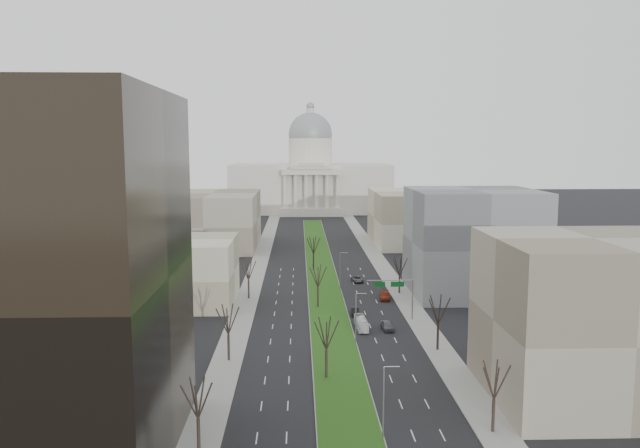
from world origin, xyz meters
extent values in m
plane|color=black|center=(0.00, 120.00, 0.00)|extent=(600.00, 600.00, 0.00)
cube|color=#999993|center=(0.00, 119.00, 0.07)|extent=(8.00, 222.00, 0.15)
cube|color=#174412|center=(0.00, 119.00, 0.17)|extent=(7.70, 221.70, 0.06)
cube|color=gray|center=(-17.50, 95.00, 0.07)|extent=(5.00, 330.00, 0.15)
cube|color=gray|center=(17.50, 95.00, 0.07)|extent=(5.00, 330.00, 0.15)
cube|color=beige|center=(0.00, 270.00, 12.00)|extent=(80.00, 40.00, 24.00)
cube|color=beige|center=(0.00, 247.00, 2.00)|extent=(30.00, 6.00, 4.00)
cube|color=beige|center=(0.00, 247.00, 21.00)|extent=(28.00, 5.00, 2.50)
cube|color=beige|center=(0.00, 247.00, 23.00)|extent=(20.00, 5.00, 1.80)
cube|color=beige|center=(0.00, 247.00, 24.60)|extent=(12.00, 5.00, 1.60)
cylinder|color=beige|center=(0.00, 270.00, 30.00)|extent=(22.00, 22.00, 14.00)
sphere|color=gray|center=(0.00, 270.00, 39.00)|extent=(22.00, 22.00, 22.00)
cylinder|color=beige|center=(0.00, 270.00, 50.00)|extent=(4.00, 4.00, 4.00)
sphere|color=gray|center=(0.00, 270.00, 53.00)|extent=(4.00, 4.00, 4.00)
cylinder|color=beige|center=(-12.50, 247.00, 12.00)|extent=(2.00, 2.00, 16.00)
cylinder|color=beige|center=(-7.50, 247.00, 12.00)|extent=(2.00, 2.00, 16.00)
cylinder|color=beige|center=(-2.50, 247.00, 12.00)|extent=(2.00, 2.00, 16.00)
cylinder|color=beige|center=(2.50, 247.00, 12.00)|extent=(2.00, 2.00, 16.00)
cylinder|color=beige|center=(7.50, 247.00, 12.00)|extent=(2.00, 2.00, 16.00)
cylinder|color=beige|center=(12.50, 247.00, 12.00)|extent=(2.00, 2.00, 16.00)
cube|color=black|center=(-37.00, 18.00, 20.00)|extent=(34.00, 30.00, 40.00)
cube|color=tan|center=(-33.00, 85.00, 7.00)|extent=(26.00, 22.00, 14.00)
cube|color=gray|center=(33.00, 32.00, 11.00)|extent=(26.00, 24.00, 22.00)
cube|color=slate|center=(34.00, 92.00, 12.00)|extent=(28.00, 26.00, 24.00)
cube|color=gray|center=(-35.00, 160.00, 9.00)|extent=(30.00, 40.00, 18.00)
cube|color=tan|center=(35.00, 165.00, 9.00)|extent=(30.00, 40.00, 18.00)
cylinder|color=black|center=(-17.20, 18.00, 2.04)|extent=(0.40, 0.40, 4.08)
cylinder|color=black|center=(-17.20, 48.00, 2.16)|extent=(0.40, 0.40, 4.32)
cylinder|color=black|center=(-17.20, 88.00, 2.11)|extent=(0.40, 0.40, 4.22)
cylinder|color=black|center=(17.20, 22.00, 2.06)|extent=(0.40, 0.40, 4.13)
cylinder|color=black|center=(17.20, 52.00, 2.21)|extent=(0.40, 0.40, 4.42)
cylinder|color=black|center=(17.20, 92.00, 2.02)|extent=(0.40, 0.40, 4.03)
cylinder|color=black|center=(-2.00, 40.00, 2.16)|extent=(0.40, 0.40, 4.32)
cylinder|color=black|center=(-2.00, 80.00, 2.16)|extent=(0.40, 0.40, 4.32)
cylinder|color=black|center=(-2.00, 120.00, 2.16)|extent=(0.40, 0.40, 4.32)
cylinder|color=gray|center=(3.70, 20.00, 4.50)|extent=(0.20, 0.20, 9.00)
cylinder|color=gray|center=(4.60, 20.00, 9.10)|extent=(1.80, 0.12, 0.12)
cylinder|color=gray|center=(3.70, 55.00, 4.50)|extent=(0.20, 0.20, 9.00)
cylinder|color=gray|center=(4.60, 55.00, 9.10)|extent=(1.80, 0.12, 0.12)
cylinder|color=gray|center=(3.70, 95.00, 4.50)|extent=(0.20, 0.20, 9.00)
cylinder|color=gray|center=(4.60, 95.00, 9.10)|extent=(1.80, 0.12, 0.12)
cylinder|color=gray|center=(16.20, 70.00, 4.00)|extent=(0.24, 0.24, 8.00)
cylinder|color=gray|center=(11.70, 70.00, 8.00)|extent=(9.00, 0.18, 0.18)
cube|color=#0C591E|center=(13.20, 70.08, 7.20)|extent=(2.60, 0.08, 1.00)
cube|color=#0C591E|center=(9.70, 70.08, 7.20)|extent=(2.20, 0.08, 1.00)
imported|color=#56595E|center=(10.38, 63.74, 0.82)|extent=(2.36, 4.95, 1.64)
imported|color=black|center=(5.31, 74.14, 0.73)|extent=(1.73, 4.52, 1.47)
imported|color=maroon|center=(13.09, 86.59, 0.82)|extent=(3.05, 5.90, 1.64)
imported|color=#4A4E52|center=(8.58, 104.37, 0.72)|extent=(3.00, 5.41, 1.43)
imported|color=white|center=(5.63, 64.66, 1.08)|extent=(2.08, 7.80, 2.16)
camera|label=1|loc=(-5.92, -48.13, 34.38)|focal=35.00mm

